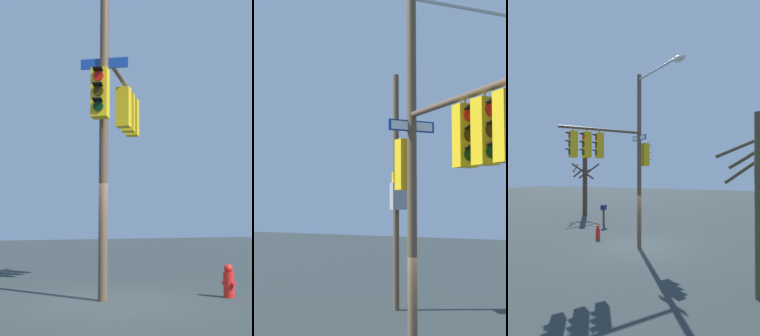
% 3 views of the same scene
% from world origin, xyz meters
% --- Properties ---
extents(ground_plane, '(80.00, 80.00, 0.00)m').
position_xyz_m(ground_plane, '(0.00, 0.00, 0.00)').
color(ground_plane, '#2D3636').
extents(main_signal_pole_assembly, '(3.57, 5.11, 8.28)m').
position_xyz_m(main_signal_pole_assembly, '(-1.18, 0.53, 4.80)').
color(main_signal_pole_assembly, brown).
rests_on(main_signal_pole_assembly, ground).
extents(fire_hydrant, '(0.38, 0.24, 0.73)m').
position_xyz_m(fire_hydrant, '(0.64, 2.67, 0.34)').
color(fire_hydrant, red).
rests_on(fire_hydrant, ground).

